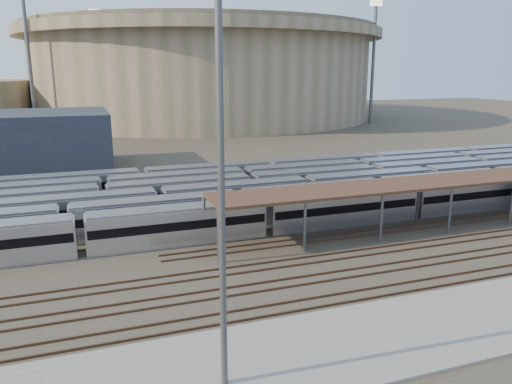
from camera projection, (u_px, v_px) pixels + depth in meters
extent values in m
plane|color=#383026|center=(305.00, 257.00, 47.10)|extent=(420.00, 420.00, 0.00)
cube|color=gray|center=(333.00, 347.00, 31.73)|extent=(50.00, 9.00, 0.20)
cube|color=#BABBC0|center=(265.00, 217.00, 53.65)|extent=(112.00, 2.90, 3.60)
cube|color=#BABBC0|center=(240.00, 208.00, 57.01)|extent=(112.00, 2.90, 3.60)
cube|color=#BABBC0|center=(306.00, 193.00, 64.22)|extent=(112.00, 2.90, 3.60)
cube|color=#BABBC0|center=(251.00, 189.00, 66.07)|extent=(112.00, 2.90, 3.60)
cube|color=#BABBC0|center=(244.00, 182.00, 70.06)|extent=(112.00, 2.90, 3.60)
cube|color=#BABBC0|center=(268.00, 174.00, 75.62)|extent=(112.00, 2.90, 3.60)
cylinder|color=#4F5054|center=(219.00, 237.00, 45.07)|extent=(0.30, 0.30, 5.00)
cylinder|color=#4F5054|center=(204.00, 221.00, 50.01)|extent=(0.30, 0.30, 5.00)
cylinder|color=#4F5054|center=(305.00, 227.00, 47.87)|extent=(0.30, 0.30, 5.00)
cylinder|color=#4F5054|center=(283.00, 213.00, 52.81)|extent=(0.30, 0.30, 5.00)
cylinder|color=#4F5054|center=(381.00, 219.00, 50.67)|extent=(0.30, 0.30, 5.00)
cylinder|color=#4F5054|center=(354.00, 205.00, 55.61)|extent=(0.30, 0.30, 5.00)
cylinder|color=#4F5054|center=(450.00, 211.00, 53.47)|extent=(0.30, 0.30, 5.00)
cylinder|color=#4F5054|center=(418.00, 199.00, 58.41)|extent=(0.30, 0.30, 5.00)
cylinder|color=#4F5054|center=(512.00, 204.00, 56.27)|extent=(0.30, 0.30, 5.00)
cylinder|color=#4F5054|center=(476.00, 193.00, 61.21)|extent=(0.30, 0.30, 5.00)
cube|color=#3E2719|center=(466.00, 179.00, 56.70)|extent=(60.00, 6.00, 0.30)
cube|color=#4C3323|center=(313.00, 263.00, 45.48)|extent=(170.00, 0.12, 0.18)
cube|color=#4C3323|center=(306.00, 257.00, 46.85)|extent=(170.00, 0.12, 0.18)
cube|color=#4C3323|center=(334.00, 280.00, 41.82)|extent=(170.00, 0.12, 0.18)
cube|color=#4C3323|center=(325.00, 273.00, 43.19)|extent=(170.00, 0.12, 0.18)
cube|color=#4C3323|center=(359.00, 300.00, 38.16)|extent=(170.00, 0.12, 0.18)
cube|color=#4C3323|center=(349.00, 292.00, 39.53)|extent=(170.00, 0.12, 0.18)
cylinder|color=gray|center=(204.00, 78.00, 179.89)|extent=(116.00, 116.00, 28.00)
cylinder|color=gray|center=(202.00, 33.00, 176.16)|extent=(124.00, 124.00, 3.00)
cylinder|color=brown|center=(202.00, 27.00, 175.62)|extent=(120.00, 120.00, 1.50)
cylinder|color=#4F5054|center=(30.00, 66.00, 133.54)|extent=(1.00, 1.00, 36.00)
cylinder|color=#4F5054|center=(373.00, 67.00, 157.05)|extent=(1.00, 1.00, 36.00)
cube|color=#FFF2CC|center=(376.00, 2.00, 152.45)|extent=(4.00, 0.60, 2.40)
cylinder|color=#4F5054|center=(99.00, 67.00, 185.78)|extent=(1.00, 1.00, 36.00)
cube|color=#FFF2CC|center=(95.00, 13.00, 181.17)|extent=(4.00, 0.60, 2.40)
cylinder|color=#4F5054|center=(222.00, 207.00, 25.44)|extent=(0.36, 0.36, 20.48)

